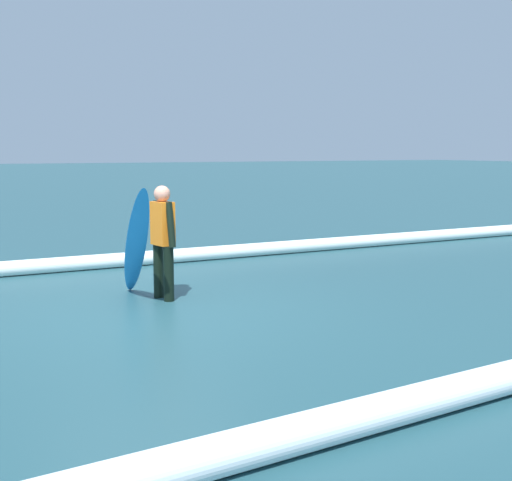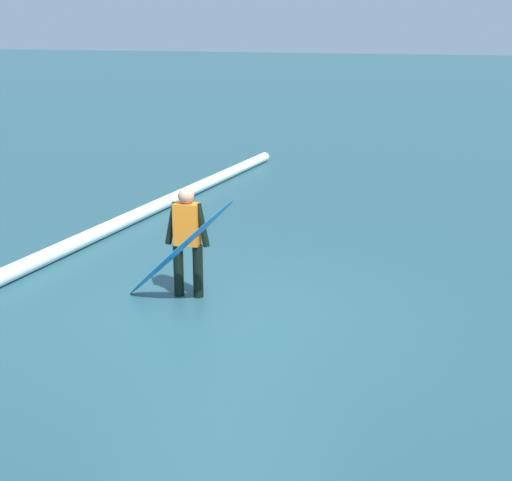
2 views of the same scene
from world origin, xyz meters
TOP-DOWN VIEW (x-y plane):
  - ground_plane at (0.00, 0.00)m, footprint 193.73×193.73m
  - surfer at (-0.46, -0.66)m, footprint 0.25×0.64m
  - surfboard at (-0.07, -0.61)m, footprint 0.62×1.79m

SIDE VIEW (x-z plane):
  - ground_plane at x=0.00m, z-range 0.00..0.00m
  - surfboard at x=-0.07m, z-range -0.01..1.58m
  - surfer at x=-0.46m, z-range 0.09..1.63m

